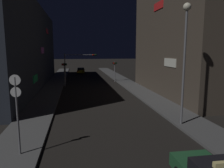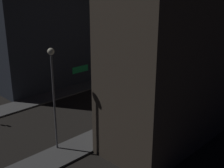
{
  "view_description": "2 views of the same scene",
  "coord_description": "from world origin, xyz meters",
  "px_view_note": "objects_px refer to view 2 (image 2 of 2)",
  "views": [
    {
      "loc": [
        -2.6,
        -0.83,
        5.52
      ],
      "look_at": [
        1.25,
        21.46,
        1.98
      ],
      "focal_mm": 33.84,
      "sensor_mm": 36.0,
      "label": 1
    },
    {
      "loc": [
        23.7,
        0.9,
        13.08
      ],
      "look_at": [
        1.89,
        22.9,
        2.88
      ],
      "focal_mm": 46.61,
      "sensor_mm": 36.0,
      "label": 2
    }
  ],
  "objects_px": {
    "far_car": "(208,57)",
    "traffic_light_overhead": "(152,54)",
    "street_lamp_near_block": "(53,82)",
    "traffic_light_right_kerb": "(193,68)",
    "traffic_light_left_kerb": "(129,61)"
  },
  "relations": [
    {
      "from": "far_car",
      "to": "traffic_light_overhead",
      "type": "relative_size",
      "value": 0.84
    },
    {
      "from": "traffic_light_right_kerb",
      "to": "street_lamp_near_block",
      "type": "height_order",
      "value": "street_lamp_near_block"
    },
    {
      "from": "far_car",
      "to": "traffic_light_overhead",
      "type": "height_order",
      "value": "traffic_light_overhead"
    },
    {
      "from": "far_car",
      "to": "traffic_light_overhead",
      "type": "bearing_deg",
      "value": -93.02
    },
    {
      "from": "traffic_light_overhead",
      "to": "traffic_light_right_kerb",
      "type": "distance_m",
      "value": 6.7
    },
    {
      "from": "far_car",
      "to": "traffic_light_left_kerb",
      "type": "xyz_separation_m",
      "value": [
        -3.02,
        -19.17,
        1.93
      ]
    },
    {
      "from": "traffic_light_left_kerb",
      "to": "street_lamp_near_block",
      "type": "relative_size",
      "value": 0.43
    },
    {
      "from": "traffic_light_overhead",
      "to": "street_lamp_near_block",
      "type": "distance_m",
      "value": 23.58
    },
    {
      "from": "traffic_light_overhead",
      "to": "street_lamp_near_block",
      "type": "xyz_separation_m",
      "value": [
        7.21,
        -22.33,
        2.3
      ]
    },
    {
      "from": "far_car",
      "to": "traffic_light_left_kerb",
      "type": "distance_m",
      "value": 19.5
    },
    {
      "from": "street_lamp_near_block",
      "to": "traffic_light_right_kerb",
      "type": "bearing_deg",
      "value": 91.67
    },
    {
      "from": "far_car",
      "to": "traffic_light_right_kerb",
      "type": "xyz_separation_m",
      "value": [
        5.65,
        -15.65,
        1.88
      ]
    },
    {
      "from": "traffic_light_left_kerb",
      "to": "street_lamp_near_block",
      "type": "bearing_deg",
      "value": -64.66
    },
    {
      "from": "far_car",
      "to": "traffic_light_right_kerb",
      "type": "distance_m",
      "value": 16.74
    },
    {
      "from": "far_car",
      "to": "traffic_light_right_kerb",
      "type": "relative_size",
      "value": 1.25
    }
  ]
}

